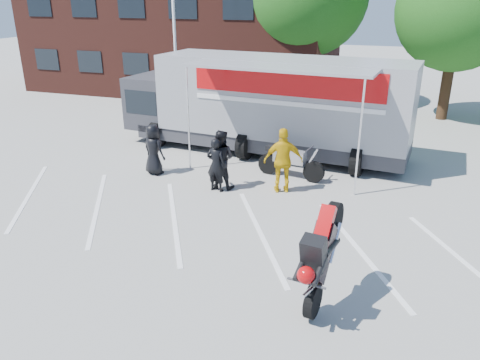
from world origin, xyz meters
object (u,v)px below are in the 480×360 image
Objects in this scene: stunt_bike_rider at (324,297)px; spectator_hivis at (283,161)px; flagpole at (179,8)px; transporter_truck at (268,152)px; spectator_leather_c at (220,159)px; tree_mid at (458,10)px; spectator_leather_a at (154,149)px; spectator_leather_b at (216,165)px; parked_motorcycle at (290,178)px.

stunt_bike_rider is 5.44m from spectator_hivis.
flagpole reaches higher than transporter_truck.
spectator_leather_c is at bearing -10.78° from spectator_hivis.
tree_mid is 4.58× the size of spectator_leather_a.
spectator_leather_a is 1.01× the size of spectator_leather_b.
transporter_truck is at bearing -91.35° from spectator_leather_b.
tree_mid is (11.24, 5.00, -0.11)m from flagpole.
stunt_bike_rider is at bearing 137.79° from spectator_leather_b.
transporter_truck is at bearing -29.26° from flagpole.
spectator_hivis is at bearing -161.71° from spectator_leather_a.
spectator_leather_c is (-4.01, 4.60, 0.91)m from stunt_bike_rider.
stunt_bike_rider is 8.25m from spectator_leather_a.
tree_mid reaches higher than parked_motorcycle.
spectator_leather_b is 2.00m from spectator_hivis.
tree_mid is at bearing -115.42° from spectator_leather_b.
tree_mid is 12.25m from parked_motorcycle.
parked_motorcycle is 2.54m from spectator_leather_c.
tree_mid reaches higher than spectator_leather_b.
spectator_leather_a is 0.85× the size of spectator_hivis.
spectator_leather_c is (-1.84, -1.49, 0.91)m from parked_motorcycle.
flagpole is at bearing 60.76° from parked_motorcycle.
parked_motorcycle is at bearing -131.67° from spectator_leather_b.
spectator_hivis reaches higher than stunt_bike_rider.
parked_motorcycle is at bearing -116.47° from tree_mid.
spectator_leather_a is at bearing -10.75° from spectator_leather_c.
spectator_leather_b is 0.30m from spectator_leather_c.
spectator_leather_b is (-6.86, -11.81, -4.12)m from tree_mid.
spectator_hivis is at bearing -158.02° from spectator_leather_b.
flagpole reaches higher than spectator_leather_c.
flagpole is at bearing -57.85° from spectator_leather_c.
stunt_bike_rider is 1.31× the size of spectator_leather_a.
transporter_truck is at bearing -110.96° from spectator_leather_a.
spectator_leather_b is at bearing 82.54° from spectator_leather_c.
flagpole reaches higher than tree_mid.
parked_motorcycle is 1.54m from spectator_hivis.
stunt_bike_rider is at bearing 161.93° from spectator_leather_a.
spectator_leather_b is (-0.44, -4.11, 0.83)m from transporter_truck.
flagpole is at bearing 134.91° from stunt_bike_rider.
spectator_leather_c is 1.90m from spectator_hivis.
tree_mid is at bearing -122.53° from spectator_leather_c.
parked_motorcycle is at bearing -108.24° from spectator_hivis.
parked_motorcycle is at bearing -142.78° from spectator_leather_c.
tree_mid is 4.21× the size of spectator_leather_c.
stunt_bike_rider is (8.41, -11.13, -5.05)m from flagpole.
spectator_hivis is (1.47, -3.52, 0.98)m from transporter_truck.
spectator_hivis is (1.88, 0.31, 0.07)m from spectator_leather_c.
spectator_hivis is at bearing -172.56° from spectator_leather_c.
tree_mid is 17.11m from stunt_bike_rider.
parked_motorcycle is at bearing 117.39° from stunt_bike_rider.
spectator_leather_a is 2.54m from spectator_leather_c.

